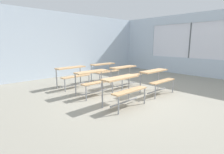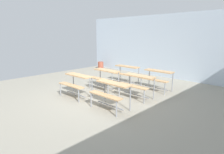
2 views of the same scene
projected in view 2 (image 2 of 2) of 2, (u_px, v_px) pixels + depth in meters
name	position (u px, v px, depth m)	size (l,w,h in m)	color
ground	(98.00, 99.00, 6.26)	(10.00, 9.00, 0.05)	gray
wall_back	(167.00, 46.00, 9.10)	(10.00, 0.12, 3.00)	silver
desk_bench_r0c0	(76.00, 80.00, 6.32)	(1.11, 0.61, 0.74)	tan
desk_bench_r0c1	(111.00, 89.00, 5.30)	(1.10, 0.60, 0.74)	tan
desk_bench_r1c0	(104.00, 75.00, 7.20)	(1.10, 0.59, 0.74)	tan
desk_bench_r1c1	(137.00, 81.00, 6.23)	(1.10, 0.60, 0.74)	tan
desk_bench_r2c0	(126.00, 70.00, 8.09)	(1.12, 0.63, 0.74)	tan
desk_bench_r2c1	(157.00, 76.00, 7.07)	(1.10, 0.60, 0.74)	tan
trash_bin	(101.00, 65.00, 11.66)	(0.34, 0.34, 0.43)	#9E4C38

